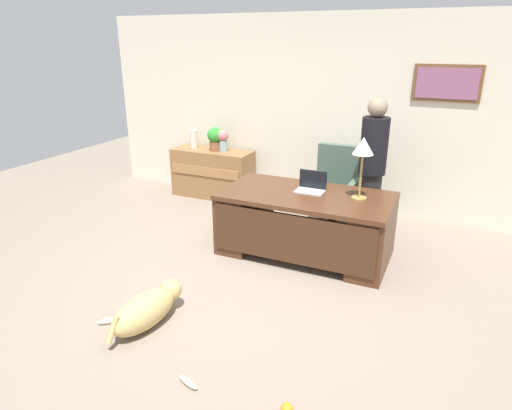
{
  "coord_description": "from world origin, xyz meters",
  "views": [
    {
      "loc": [
        1.79,
        -3.6,
        2.34
      ],
      "look_at": [
        0.0,
        0.3,
        0.75
      ],
      "focal_mm": 31.3,
      "sensor_mm": 36.0,
      "label": 1
    }
  ],
  "objects_px": {
    "armchair": "(336,191)",
    "dog_toy_bone": "(108,321)",
    "dog_lying": "(147,309)",
    "vase_with_flowers": "(223,139)",
    "laptop": "(311,186)",
    "desk": "(304,222)",
    "desk_lamp": "(363,150)",
    "dog_toy_ball": "(287,409)",
    "person_standing": "(372,168)",
    "credenza": "(213,173)",
    "potted_plant": "(215,138)",
    "dog_toy_plush": "(188,382)",
    "vase_empty": "(194,139)"
  },
  "relations": [
    {
      "from": "dog_toy_ball",
      "to": "person_standing",
      "type": "bearing_deg",
      "value": 92.11
    },
    {
      "from": "dog_toy_ball",
      "to": "desk_lamp",
      "type": "bearing_deg",
      "value": 92.48
    },
    {
      "from": "dog_toy_plush",
      "to": "desk_lamp",
      "type": "bearing_deg",
      "value": 75.29
    },
    {
      "from": "potted_plant",
      "to": "dog_toy_bone",
      "type": "distance_m",
      "value": 3.59
    },
    {
      "from": "dog_toy_ball",
      "to": "desk",
      "type": "bearing_deg",
      "value": 106.34
    },
    {
      "from": "armchair",
      "to": "vase_with_flowers",
      "type": "bearing_deg",
      "value": 169.06
    },
    {
      "from": "desk",
      "to": "desk_lamp",
      "type": "xyz_separation_m",
      "value": [
        0.57,
        0.09,
        0.87
      ]
    },
    {
      "from": "desk",
      "to": "dog_lying",
      "type": "bearing_deg",
      "value": -112.95
    },
    {
      "from": "dog_lying",
      "to": "vase_with_flowers",
      "type": "xyz_separation_m",
      "value": [
        -0.99,
        3.24,
        0.78
      ]
    },
    {
      "from": "armchair",
      "to": "potted_plant",
      "type": "bearing_deg",
      "value": 169.79
    },
    {
      "from": "potted_plant",
      "to": "vase_with_flowers",
      "type": "bearing_deg",
      "value": 0.0
    },
    {
      "from": "potted_plant",
      "to": "dog_toy_bone",
      "type": "height_order",
      "value": "potted_plant"
    },
    {
      "from": "person_standing",
      "to": "laptop",
      "type": "xyz_separation_m",
      "value": [
        -0.55,
        -0.65,
        -0.11
      ]
    },
    {
      "from": "dog_lying",
      "to": "vase_with_flowers",
      "type": "distance_m",
      "value": 3.48
    },
    {
      "from": "armchair",
      "to": "person_standing",
      "type": "relative_size",
      "value": 0.61
    },
    {
      "from": "desk",
      "to": "vase_empty",
      "type": "distance_m",
      "value": 2.72
    },
    {
      "from": "armchair",
      "to": "person_standing",
      "type": "xyz_separation_m",
      "value": [
        0.48,
        -0.21,
        0.42
      ]
    },
    {
      "from": "desk",
      "to": "desk_lamp",
      "type": "bearing_deg",
      "value": 9.3
    },
    {
      "from": "dog_toy_bone",
      "to": "vase_with_flowers",
      "type": "bearing_deg",
      "value": 101.12
    },
    {
      "from": "vase_with_flowers",
      "to": "dog_toy_bone",
      "type": "distance_m",
      "value": 3.56
    },
    {
      "from": "desk",
      "to": "laptop",
      "type": "bearing_deg",
      "value": 85.25
    },
    {
      "from": "credenza",
      "to": "dog_toy_ball",
      "type": "bearing_deg",
      "value": -54.11
    },
    {
      "from": "dog_toy_plush",
      "to": "dog_toy_bone",
      "type": "bearing_deg",
      "value": 162.14
    },
    {
      "from": "credenza",
      "to": "dog_toy_plush",
      "type": "height_order",
      "value": "credenza"
    },
    {
      "from": "dog_toy_ball",
      "to": "dog_toy_plush",
      "type": "relative_size",
      "value": 0.44
    },
    {
      "from": "vase_with_flowers",
      "to": "dog_toy_ball",
      "type": "xyz_separation_m",
      "value": [
        2.46,
        -3.67,
        -0.89
      ]
    },
    {
      "from": "dog_lying",
      "to": "vase_with_flowers",
      "type": "relative_size",
      "value": 2.59
    },
    {
      "from": "dog_toy_plush",
      "to": "person_standing",
      "type": "bearing_deg",
      "value": 78.69
    },
    {
      "from": "desk",
      "to": "armchair",
      "type": "relative_size",
      "value": 1.78
    },
    {
      "from": "armchair",
      "to": "laptop",
      "type": "relative_size",
      "value": 3.31
    },
    {
      "from": "desk",
      "to": "dog_toy_plush",
      "type": "xyz_separation_m",
      "value": [
        -0.07,
        -2.35,
        -0.38
      ]
    },
    {
      "from": "potted_plant",
      "to": "dog_toy_bone",
      "type": "relative_size",
      "value": 2.01
    },
    {
      "from": "armchair",
      "to": "dog_toy_plush",
      "type": "xyz_separation_m",
      "value": [
        -0.15,
        -3.36,
        -0.45
      ]
    },
    {
      "from": "credenza",
      "to": "dog_toy_bone",
      "type": "bearing_deg",
      "value": -75.65
    },
    {
      "from": "dog_toy_plush",
      "to": "dog_lying",
      "type": "bearing_deg",
      "value": 146.34
    },
    {
      "from": "dog_lying",
      "to": "potted_plant",
      "type": "relative_size",
      "value": 2.37
    },
    {
      "from": "vase_with_flowers",
      "to": "dog_toy_plush",
      "type": "xyz_separation_m",
      "value": [
        1.71,
        -3.72,
        -0.91
      ]
    },
    {
      "from": "armchair",
      "to": "vase_empty",
      "type": "xyz_separation_m",
      "value": [
        -2.38,
        0.36,
        0.41
      ]
    },
    {
      "from": "dog_toy_bone",
      "to": "dog_toy_plush",
      "type": "distance_m",
      "value": 1.1
    },
    {
      "from": "armchair",
      "to": "dog_toy_bone",
      "type": "height_order",
      "value": "armchair"
    },
    {
      "from": "desk",
      "to": "dog_lying",
      "type": "distance_m",
      "value": 2.04
    },
    {
      "from": "desk_lamp",
      "to": "desk",
      "type": "bearing_deg",
      "value": -170.7
    },
    {
      "from": "armchair",
      "to": "dog_toy_plush",
      "type": "distance_m",
      "value": 3.39
    },
    {
      "from": "desk",
      "to": "potted_plant",
      "type": "relative_size",
      "value": 5.25
    },
    {
      "from": "desk_lamp",
      "to": "potted_plant",
      "type": "bearing_deg",
      "value": 152.78
    },
    {
      "from": "armchair",
      "to": "vase_empty",
      "type": "height_order",
      "value": "armchair"
    },
    {
      "from": "armchair",
      "to": "desk",
      "type": "bearing_deg",
      "value": -94.59
    },
    {
      "from": "armchair",
      "to": "dog_toy_bone",
      "type": "relative_size",
      "value": 5.92
    },
    {
      "from": "desk_lamp",
      "to": "dog_lying",
      "type": "bearing_deg",
      "value": -124.77
    },
    {
      "from": "desk",
      "to": "armchair",
      "type": "height_order",
      "value": "armchair"
    }
  ]
}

